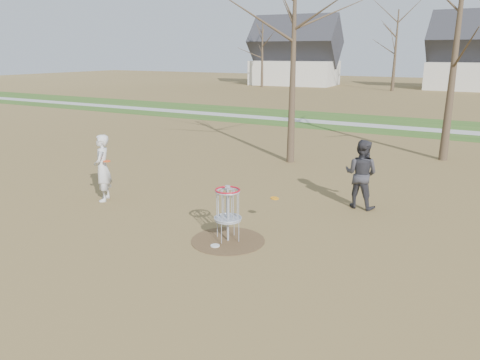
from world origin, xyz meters
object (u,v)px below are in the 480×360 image
(player_standing, at_px, (102,168))
(disc_golf_basket, at_px, (228,205))
(player_throwing, at_px, (361,174))
(disc_grounded, at_px, (215,246))

(player_standing, xyz_separation_m, disc_golf_basket, (4.95, -0.92, -0.11))
(player_throwing, relative_size, disc_golf_basket, 1.49)
(disc_grounded, bearing_deg, player_throwing, 64.31)
(disc_grounded, bearing_deg, player_standing, 164.30)
(player_standing, height_order, disc_grounded, player_standing)
(player_throwing, distance_m, disc_golf_basket, 4.57)
(player_throwing, bearing_deg, disc_golf_basket, 68.04)
(disc_golf_basket, bearing_deg, player_standing, 169.49)
(player_throwing, distance_m, disc_grounded, 5.11)
(player_throwing, bearing_deg, player_standing, 29.26)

